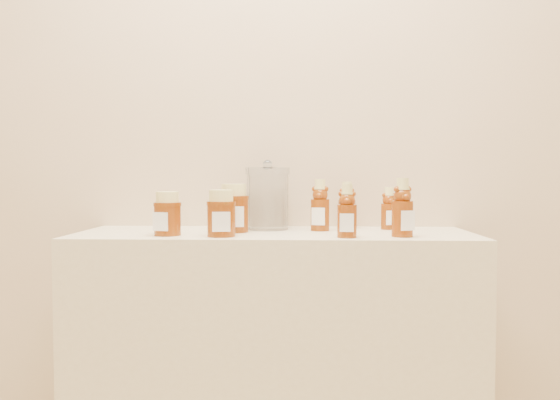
# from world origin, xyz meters

# --- Properties ---
(wall_back) EXTENTS (3.50, 0.02, 2.70)m
(wall_back) POSITION_xyz_m (0.00, 1.75, 1.35)
(wall_back) COLOR tan
(wall_back) RESTS_ON ground
(display_table) EXTENTS (1.20, 0.40, 0.90)m
(display_table) POSITION_xyz_m (0.00, 1.55, 0.45)
(display_table) COLOR beige
(display_table) RESTS_ON ground
(bear_bottle_back_left) EXTENTS (0.07, 0.07, 0.18)m
(bear_bottle_back_left) POSITION_xyz_m (0.14, 1.61, 0.99)
(bear_bottle_back_left) COLOR #622607
(bear_bottle_back_left) RESTS_ON display_table
(bear_bottle_back_mid) EXTENTS (0.07, 0.07, 0.17)m
(bear_bottle_back_mid) POSITION_xyz_m (0.23, 1.68, 0.99)
(bear_bottle_back_mid) COLOR #622607
(bear_bottle_back_mid) RESTS_ON display_table
(bear_bottle_back_right) EXTENTS (0.06, 0.06, 0.15)m
(bear_bottle_back_right) POSITION_xyz_m (0.36, 1.65, 0.98)
(bear_bottle_back_right) COLOR #622607
(bear_bottle_back_right) RESTS_ON display_table
(bear_bottle_front_left) EXTENTS (0.06, 0.06, 0.17)m
(bear_bottle_front_left) POSITION_xyz_m (0.21, 1.42, 0.99)
(bear_bottle_front_left) COLOR #622607
(bear_bottle_front_left) RESTS_ON display_table
(bear_bottle_front_right) EXTENTS (0.08, 0.08, 0.19)m
(bear_bottle_front_right) POSITION_xyz_m (0.37, 1.44, 0.99)
(bear_bottle_front_right) COLOR #622607
(bear_bottle_front_right) RESTS_ON display_table
(honey_jar_left) EXTENTS (0.10, 0.10, 0.13)m
(honey_jar_left) POSITION_xyz_m (-0.31, 1.45, 0.96)
(honey_jar_left) COLOR #622607
(honey_jar_left) RESTS_ON display_table
(honey_jar_back) EXTENTS (0.11, 0.11, 0.15)m
(honey_jar_back) POSITION_xyz_m (-0.13, 1.55, 0.97)
(honey_jar_back) COLOR #622607
(honey_jar_back) RESTS_ON display_table
(honey_jar_front) EXTENTS (0.09, 0.09, 0.13)m
(honey_jar_front) POSITION_xyz_m (-0.15, 1.43, 0.97)
(honey_jar_front) COLOR #622607
(honey_jar_front) RESTS_ON display_table
(glass_canister) EXTENTS (0.19, 0.19, 0.22)m
(glass_canister) POSITION_xyz_m (-0.03, 1.64, 1.01)
(glass_canister) COLOR white
(glass_canister) RESTS_ON display_table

